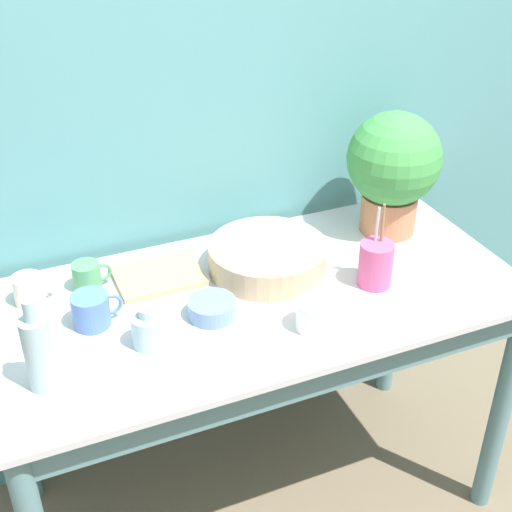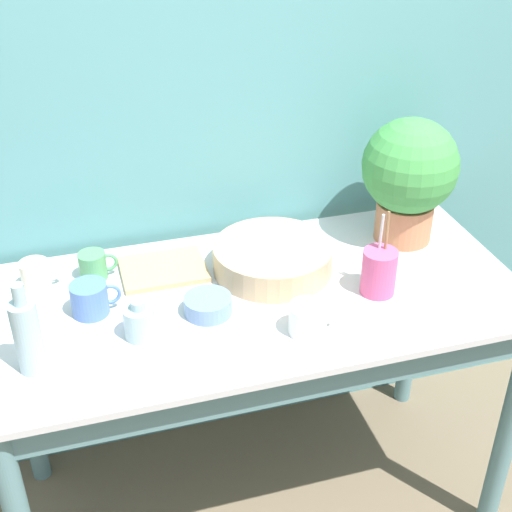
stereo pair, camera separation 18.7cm
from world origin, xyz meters
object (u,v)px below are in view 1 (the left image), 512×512
object	(u,v)px
potted_plant	(393,166)
bowl_small_blue	(212,308)
mug_cream	(29,289)
mug_white	(316,315)
bowl_wash_large	(268,257)
utensil_cup	(376,264)
tray_board	(158,275)
mug_green	(88,276)
mug_blue	(92,310)
bottle_short	(148,330)
bottle_tall	(38,352)

from	to	relation	value
potted_plant	bowl_small_blue	bearing A→B (deg)	-162.21
potted_plant	bowl_small_blue	distance (m)	0.72
mug_cream	mug_white	xyz separation A→B (m)	(0.65, -0.40, -0.00)
potted_plant	bowl_wash_large	world-z (taller)	potted_plant
bowl_small_blue	mug_white	bearing A→B (deg)	-33.86
utensil_cup	tray_board	world-z (taller)	utensil_cup
mug_green	mug_white	xyz separation A→B (m)	(0.49, -0.40, 0.00)
mug_green	mug_blue	world-z (taller)	mug_blue
bottle_short	mug_white	xyz separation A→B (m)	(0.41, -0.10, -0.00)
bottle_tall	utensil_cup	distance (m)	0.91
mug_white	bowl_wash_large	bearing A→B (deg)	89.88
bottle_short	bowl_wash_large	bearing A→B (deg)	25.95
mug_white	tray_board	distance (m)	0.48
bottle_tall	tray_board	bearing A→B (deg)	42.03
tray_board	bottle_tall	bearing A→B (deg)	-137.97
mug_blue	mug_white	xyz separation A→B (m)	(0.51, -0.23, -0.00)
mug_green	mug_white	world-z (taller)	same
bowl_wash_large	utensil_cup	bearing A→B (deg)	-37.42
mug_blue	tray_board	size ratio (longest dim) A/B	0.55
bowl_wash_large	tray_board	distance (m)	0.31
mug_cream	mug_blue	xyz separation A→B (m)	(0.13, -0.16, 0.00)
potted_plant	mug_cream	xyz separation A→B (m)	(-1.08, 0.03, -0.18)
bowl_wash_large	tray_board	bearing A→B (deg)	165.52
bottle_tall	mug_blue	world-z (taller)	bottle_tall
bowl_wash_large	mug_green	xyz separation A→B (m)	(-0.49, 0.10, -0.00)
mug_cream	mug_white	size ratio (longest dim) A/B	0.87
utensil_cup	bottle_short	bearing A→B (deg)	-178.79
mug_cream	mug_blue	distance (m)	0.21
bottle_short	tray_board	size ratio (longest dim) A/B	0.45
bowl_wash_large	bowl_small_blue	xyz separation A→B (m)	(-0.22, -0.15, -0.02)
bowl_wash_large	mug_blue	distance (m)	0.52
potted_plant	mug_blue	bearing A→B (deg)	-172.42
bowl_wash_large	tray_board	world-z (taller)	bowl_wash_large
potted_plant	tray_board	world-z (taller)	potted_plant
bottle_tall	utensil_cup	world-z (taller)	same
bottle_tall	bottle_short	bearing A→B (deg)	11.52
potted_plant	mug_cream	bearing A→B (deg)	178.17
potted_plant	bottle_short	world-z (taller)	potted_plant
tray_board	potted_plant	bearing A→B (deg)	-1.19
mug_green	bowl_wash_large	bearing A→B (deg)	-11.75
tray_board	bottle_short	bearing A→B (deg)	-110.88
mug_green	utensil_cup	bearing A→B (deg)	-21.37
bottle_tall	mug_white	distance (m)	0.67
utensil_cup	bowl_small_blue	bearing A→B (deg)	175.64
tray_board	bowl_wash_large	bearing A→B (deg)	-14.48
bottle_short	mug_blue	bearing A→B (deg)	128.81
potted_plant	mug_white	bearing A→B (deg)	-140.39
mug_cream	mug_white	distance (m)	0.76
potted_plant	bottle_tall	distance (m)	1.15
bowl_wash_large	tray_board	size ratio (longest dim) A/B	1.43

